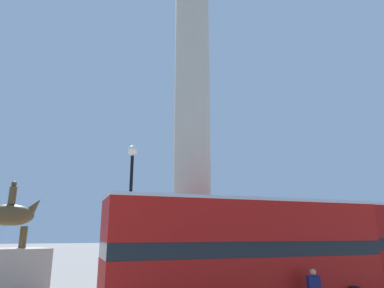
% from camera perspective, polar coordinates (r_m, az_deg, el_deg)
% --- Properties ---
extents(monument_column, '(6.27, 6.27, 21.18)m').
position_cam_1_polar(monument_column, '(18.98, -0.00, -3.61)').
color(monument_column, '#BCB29E').
rests_on(monument_column, ground_plane).
extents(bus_a, '(11.02, 3.00, 4.26)m').
position_cam_1_polar(bus_a, '(14.07, 9.11, -16.88)').
color(bus_a, '#B7140F').
rests_on(bus_a, ground_plane).
extents(equestrian_statue, '(4.43, 3.77, 5.56)m').
position_cam_1_polar(equestrian_statue, '(19.94, -28.89, -17.18)').
color(equestrian_statue, '#BCB29E').
rests_on(equestrian_statue, ground_plane).
extents(street_lamp, '(0.47, 0.47, 6.78)m').
position_cam_1_polar(street_lamp, '(15.23, -10.29, -10.30)').
color(street_lamp, black).
rests_on(street_lamp, ground_plane).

